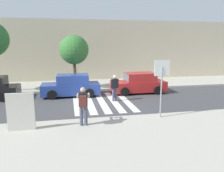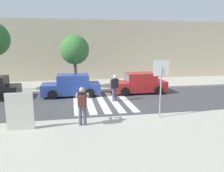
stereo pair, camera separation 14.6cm
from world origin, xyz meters
name	(u,v)px [view 1 (the left image)]	position (x,y,z in m)	size (l,w,h in m)	color
ground_plane	(102,103)	(0.00, 0.00, 0.00)	(120.00, 120.00, 0.00)	#424244
sidewalk_near	(128,144)	(0.00, -6.20, 0.07)	(60.00, 6.00, 0.14)	#B2AD9E
sidewalk_far	(92,85)	(0.00, 6.00, 0.07)	(60.00, 4.80, 0.14)	#B2AD9E
building_facade_far	(87,50)	(0.00, 10.40, 3.01)	(56.00, 4.00, 6.03)	beige
crosswalk_stripe_0	(77,103)	(-1.60, 0.20, 0.00)	(0.44, 5.20, 0.01)	silver
crosswalk_stripe_1	(90,102)	(-0.80, 0.20, 0.00)	(0.44, 5.20, 0.01)	silver
crosswalk_stripe_2	(102,102)	(0.00, 0.20, 0.00)	(0.44, 5.20, 0.01)	silver
crosswalk_stripe_3	(114,101)	(0.80, 0.20, 0.00)	(0.44, 5.20, 0.01)	silver
crosswalk_stripe_4	(126,100)	(1.60, 0.20, 0.00)	(0.44, 5.20, 0.01)	silver
stop_sign	(162,76)	(2.32, -3.73, 2.20)	(0.76, 0.08, 2.82)	gray
photographer_with_backpack	(83,103)	(-1.48, -4.13, 1.17)	(0.64, 0.89, 1.72)	#474C60
pedestrian_crossing	(115,87)	(0.86, 0.23, 0.97)	(0.56, 0.34, 1.72)	#474C60
parked_car_blue	(71,86)	(-1.89, 2.30, 0.73)	(4.10, 1.92, 1.55)	#284293
parked_car_red	(139,83)	(3.18, 2.30, 0.73)	(4.10, 1.92, 1.55)	red
street_tree_center	(74,50)	(-1.56, 4.25, 3.23)	(2.30, 2.30, 4.26)	brown
advertising_board	(21,112)	(-4.06, -4.16, 0.94)	(1.10, 0.11, 1.60)	beige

